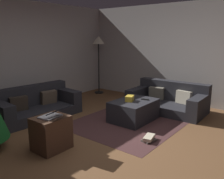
# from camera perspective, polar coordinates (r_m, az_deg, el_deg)

# --- Properties ---
(ground_plane) EXTENTS (6.40, 6.40, 0.00)m
(ground_plane) POSITION_cam_1_polar(r_m,az_deg,el_deg) (4.08, 1.03, -12.79)
(ground_plane) COLOR brown
(rear_partition) EXTENTS (6.40, 0.12, 2.60)m
(rear_partition) POSITION_cam_1_polar(r_m,az_deg,el_deg) (6.14, -23.11, 7.42)
(rear_partition) COLOR #BCB7B2
(rear_partition) RESTS_ON ground_plane
(corner_partition) EXTENTS (0.12, 6.40, 2.60)m
(corner_partition) POSITION_cam_1_polar(r_m,az_deg,el_deg) (6.48, 18.38, 8.02)
(corner_partition) COLOR #B5B0AB
(corner_partition) RESTS_ON ground_plane
(couch_left) EXTENTS (1.88, 0.97, 0.67)m
(couch_left) POSITION_cam_1_polar(r_m,az_deg,el_deg) (5.54, -17.93, -3.61)
(couch_left) COLOR #26262B
(couch_left) RESTS_ON ground_plane
(couch_right) EXTENTS (1.00, 1.78, 0.67)m
(couch_right) POSITION_cam_1_polar(r_m,az_deg,el_deg) (5.90, 13.37, -2.45)
(couch_right) COLOR #26262B
(couch_right) RESTS_ON ground_plane
(ottoman) EXTENTS (0.98, 0.72, 0.43)m
(ottoman) POSITION_cam_1_polar(r_m,az_deg,el_deg) (5.08, 5.23, -5.00)
(ottoman) COLOR #26262B
(ottoman) RESTS_ON ground_plane
(gift_box) EXTENTS (0.26, 0.21, 0.11)m
(gift_box) POSITION_cam_1_polar(r_m,az_deg,el_deg) (4.97, 4.26, -2.14)
(gift_box) COLOR gold
(gift_box) RESTS_ON ottoman
(tv_remote) EXTENTS (0.07, 0.17, 0.02)m
(tv_remote) POSITION_cam_1_polar(r_m,az_deg,el_deg) (5.10, 7.92, -2.35)
(tv_remote) COLOR black
(tv_remote) RESTS_ON ottoman
(side_table) EXTENTS (0.52, 0.44, 0.53)m
(side_table) POSITION_cam_1_polar(r_m,az_deg,el_deg) (3.91, -14.35, -10.08)
(side_table) COLOR #4C3323
(side_table) RESTS_ON ground_plane
(laptop) EXTENTS (0.36, 0.45, 0.19)m
(laptop) POSITION_cam_1_polar(r_m,az_deg,el_deg) (3.76, -13.90, -5.77)
(laptop) COLOR silver
(laptop) RESTS_ON side_table
(book_stack) EXTENTS (0.31, 0.21, 0.09)m
(book_stack) POSITION_cam_1_polar(r_m,az_deg,el_deg) (4.19, 8.86, -11.53)
(book_stack) COLOR #4C423D
(book_stack) RESTS_ON ground_plane
(corner_lamp) EXTENTS (0.36, 0.36, 1.77)m
(corner_lamp) POSITION_cam_1_polar(r_m,az_deg,el_deg) (7.35, -3.26, 10.73)
(corner_lamp) COLOR black
(corner_lamp) RESTS_ON ground_plane
(area_rug) EXTENTS (2.60, 2.00, 0.01)m
(area_rug) POSITION_cam_1_polar(r_m,az_deg,el_deg) (5.15, 5.18, -7.26)
(area_rug) COLOR #462929
(area_rug) RESTS_ON ground_plane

